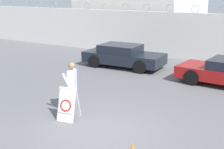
{
  "coord_description": "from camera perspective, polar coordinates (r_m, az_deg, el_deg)",
  "views": [
    {
      "loc": [
        4.74,
        -6.88,
        3.96
      ],
      "look_at": [
        -0.55,
        1.69,
        1.28
      ],
      "focal_mm": 50.0,
      "sensor_mm": 36.0,
      "label": 1
    }
  ],
  "objects": [
    {
      "name": "barricade_sign",
      "position": [
        10.02,
        -8.03,
        -5.33
      ],
      "size": [
        0.68,
        0.75,
        1.05
      ],
      "rotation": [
        0.0,
        0.0,
        0.21
      ],
      "color": "white",
      "rests_on": "ground_plane"
    },
    {
      "name": "building_block",
      "position": [
        25.63,
        5.66,
        10.3
      ],
      "size": [
        8.16,
        7.93,
        3.86
      ],
      "color": "silver",
      "rests_on": "ground_plane"
    },
    {
      "name": "security_guard",
      "position": [
        10.4,
        -7.31,
        -1.92
      ],
      "size": [
        0.38,
        0.68,
        1.74
      ],
      "rotation": [
        0.0,
        0.0,
        -1.16
      ],
      "color": "#232838",
      "rests_on": "ground_plane"
    },
    {
      "name": "ground_plane",
      "position": [
        9.24,
        -2.68,
        -10.48
      ],
      "size": [
        90.0,
        90.0,
        0.0
      ],
      "primitive_type": "plane",
      "color": "slate"
    },
    {
      "name": "parked_car_front_coupe",
      "position": [
        16.83,
        2.04,
        3.46
      ],
      "size": [
        4.37,
        2.07,
        1.22
      ],
      "rotation": [
        0.0,
        0.0,
        0.05
      ],
      "color": "black",
      "rests_on": "ground_plane"
    },
    {
      "name": "perimeter_wall",
      "position": [
        18.81,
        16.89,
        6.44
      ],
      "size": [
        36.0,
        0.3,
        3.23
      ],
      "color": "silver",
      "rests_on": "ground_plane"
    }
  ]
}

